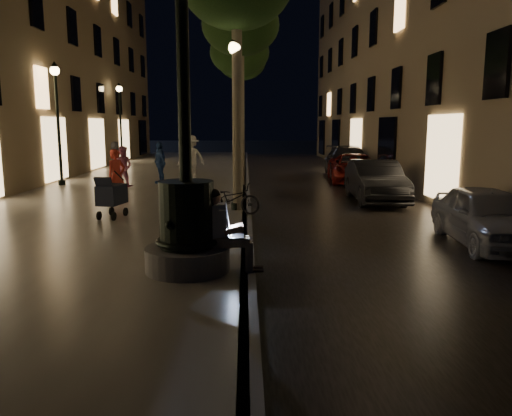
{
  "coord_description": "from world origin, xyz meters",
  "views": [
    {
      "loc": [
        -0.04,
        -6.06,
        2.61
      ],
      "look_at": [
        0.16,
        3.0,
        1.08
      ],
      "focal_mm": 35.0,
      "sensor_mm": 36.0,
      "label": 1
    }
  ],
  "objects_px": {
    "pedestrian_blue": "(160,163)",
    "tree_third": "(240,53)",
    "car_rear": "(348,161)",
    "lamp_left_b": "(57,108)",
    "car_third": "(354,168)",
    "pedestrian_pink": "(123,167)",
    "fountain_lamppost": "(187,211)",
    "lamp_curb_a": "(235,101)",
    "stroller": "(111,195)",
    "car_front": "(487,216)",
    "pedestrian_white": "(191,157)",
    "tree_second": "(240,26)",
    "seated_man_laptop": "(224,228)",
    "car_second": "(375,181)",
    "pedestrian_dark": "(115,158)",
    "lamp_curb_d": "(242,116)",
    "bicycle": "(232,198)",
    "tree_far": "(242,62)",
    "lamp_curb_c": "(241,113)",
    "lamp_curb_b": "(239,110)",
    "lamp_left_c": "(120,113)",
    "pedestrian_red": "(117,176)"
  },
  "relations": [
    {
      "from": "pedestrian_blue",
      "to": "tree_third",
      "type": "bearing_deg",
      "value": 118.96
    },
    {
      "from": "car_rear",
      "to": "lamp_left_b",
      "type": "bearing_deg",
      "value": -153.2
    },
    {
      "from": "tree_third",
      "to": "lamp_left_b",
      "type": "relative_size",
      "value": 1.5
    },
    {
      "from": "car_third",
      "to": "car_rear",
      "type": "distance_m",
      "value": 2.74
    },
    {
      "from": "pedestrian_pink",
      "to": "pedestrian_blue",
      "type": "bearing_deg",
      "value": -130.32
    },
    {
      "from": "fountain_lamppost",
      "to": "car_rear",
      "type": "relative_size",
      "value": 1.01
    },
    {
      "from": "lamp_curb_a",
      "to": "stroller",
      "type": "distance_m",
      "value": 4.2
    },
    {
      "from": "car_front",
      "to": "pedestrian_white",
      "type": "xyz_separation_m",
      "value": [
        -7.6,
        11.44,
        0.52
      ]
    },
    {
      "from": "tree_second",
      "to": "lamp_left_b",
      "type": "distance_m",
      "value": 7.84
    },
    {
      "from": "seated_man_laptop",
      "to": "stroller",
      "type": "bearing_deg",
      "value": 123.16
    },
    {
      "from": "car_second",
      "to": "pedestrian_dark",
      "type": "distance_m",
      "value": 13.22
    },
    {
      "from": "lamp_curb_d",
      "to": "pedestrian_dark",
      "type": "xyz_separation_m",
      "value": [
        -6.05,
        -13.64,
        -2.24
      ]
    },
    {
      "from": "tree_second",
      "to": "bicycle",
      "type": "height_order",
      "value": "tree_second"
    },
    {
      "from": "stroller",
      "to": "car_third",
      "type": "relative_size",
      "value": 0.26
    },
    {
      "from": "lamp_curb_a",
      "to": "fountain_lamppost",
      "type": "bearing_deg",
      "value": -96.65
    },
    {
      "from": "car_second",
      "to": "stroller",
      "type": "bearing_deg",
      "value": -151.3
    },
    {
      "from": "seated_man_laptop",
      "to": "car_rear",
      "type": "relative_size",
      "value": 0.27
    },
    {
      "from": "tree_far",
      "to": "car_rear",
      "type": "xyz_separation_m",
      "value": [
        5.35,
        -7.0,
        -5.68
      ]
    },
    {
      "from": "lamp_curb_c",
      "to": "car_front",
      "type": "distance_m",
      "value": 20.48
    },
    {
      "from": "lamp_curb_b",
      "to": "pedestrian_blue",
      "type": "distance_m",
      "value": 4.22
    },
    {
      "from": "car_rear",
      "to": "pedestrian_dark",
      "type": "relative_size",
      "value": 3.26
    },
    {
      "from": "tree_third",
      "to": "bicycle",
      "type": "height_order",
      "value": "tree_third"
    },
    {
      "from": "tree_far",
      "to": "lamp_left_b",
      "type": "distance_m",
      "value": 14.34
    },
    {
      "from": "lamp_left_b",
      "to": "car_third",
      "type": "height_order",
      "value": "lamp_left_b"
    },
    {
      "from": "lamp_left_c",
      "to": "bicycle",
      "type": "height_order",
      "value": "lamp_left_c"
    },
    {
      "from": "lamp_curb_a",
      "to": "car_front",
      "type": "xyz_separation_m",
      "value": [
        5.5,
        -3.56,
        -2.59
      ]
    },
    {
      "from": "lamp_curb_a",
      "to": "lamp_curb_d",
      "type": "xyz_separation_m",
      "value": [
        0.0,
        24.0,
        0.0
      ]
    },
    {
      "from": "tree_second",
      "to": "pedestrian_pink",
      "type": "height_order",
      "value": "tree_second"
    },
    {
      "from": "lamp_curb_b",
      "to": "car_rear",
      "type": "bearing_deg",
      "value": 28.91
    },
    {
      "from": "bicycle",
      "to": "tree_far",
      "type": "bearing_deg",
      "value": 17.79
    },
    {
      "from": "car_third",
      "to": "car_rear",
      "type": "height_order",
      "value": "car_rear"
    },
    {
      "from": "car_second",
      "to": "tree_third",
      "type": "bearing_deg",
      "value": 118.99
    },
    {
      "from": "fountain_lamppost",
      "to": "tree_second",
      "type": "xyz_separation_m",
      "value": [
        0.8,
        12.0,
        5.12
      ]
    },
    {
      "from": "lamp_curb_a",
      "to": "pedestrian_red",
      "type": "height_order",
      "value": "lamp_curb_a"
    },
    {
      "from": "tree_third",
      "to": "stroller",
      "type": "distance_m",
      "value": 14.63
    },
    {
      "from": "lamp_curb_b",
      "to": "pedestrian_dark",
      "type": "xyz_separation_m",
      "value": [
        -6.05,
        2.36,
        -2.24
      ]
    },
    {
      "from": "lamp_curb_a",
      "to": "tree_second",
      "type": "bearing_deg",
      "value": 89.05
    },
    {
      "from": "tree_far",
      "to": "car_rear",
      "type": "height_order",
      "value": "tree_far"
    },
    {
      "from": "pedestrian_blue",
      "to": "car_third",
      "type": "bearing_deg",
      "value": 71.5
    },
    {
      "from": "lamp_curb_b",
      "to": "pedestrian_white",
      "type": "xyz_separation_m",
      "value": [
        -2.1,
        -0.11,
        -2.07
      ]
    },
    {
      "from": "lamp_curb_a",
      "to": "tree_far",
      "type": "bearing_deg",
      "value": 89.75
    },
    {
      "from": "pedestrian_dark",
      "to": "lamp_curb_d",
      "type": "bearing_deg",
      "value": -47.82
    },
    {
      "from": "tree_second",
      "to": "pedestrian_blue",
      "type": "distance_m",
      "value": 6.26
    },
    {
      "from": "car_third",
      "to": "pedestrian_white",
      "type": "bearing_deg",
      "value": -171.34
    },
    {
      "from": "seated_man_laptop",
      "to": "pedestrian_pink",
      "type": "bearing_deg",
      "value": 111.19
    },
    {
      "from": "seated_man_laptop",
      "to": "lamp_curb_a",
      "type": "distance_m",
      "value": 6.43
    },
    {
      "from": "pedestrian_pink",
      "to": "pedestrian_blue",
      "type": "height_order",
      "value": "pedestrian_blue"
    },
    {
      "from": "car_second",
      "to": "car_rear",
      "type": "xyz_separation_m",
      "value": [
        0.76,
        8.38,
        0.05
      ]
    },
    {
      "from": "pedestrian_red",
      "to": "pedestrian_pink",
      "type": "relative_size",
      "value": 1.06
    },
    {
      "from": "lamp_curb_a",
      "to": "lamp_left_b",
      "type": "xyz_separation_m",
      "value": [
        -7.1,
        6.0,
        0.0
      ]
    }
  ]
}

